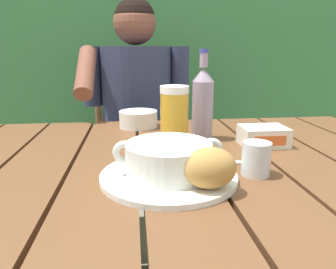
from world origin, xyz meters
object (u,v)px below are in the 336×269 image
Objects in this scene: chair_near_diner at (138,152)px; bread_roll at (210,168)px; butter_tub at (263,136)px; diner_bowl at (138,119)px; beer_bottle at (203,103)px; serving_plate at (169,176)px; water_glass_small at (256,159)px; person_eating at (137,114)px; table_knife at (218,161)px; soup_bowl at (169,158)px; beer_glass at (174,116)px.

chair_near_diner is 9.57× the size of bread_roll.
diner_bowl reaches higher than butter_tub.
bread_roll is 0.39m from beer_bottle.
serving_plate is 3.92× the size of water_glass_small.
serving_plate is (0.06, -0.81, 0.03)m from person_eating.
butter_tub is 0.21m from table_knife.
person_eating is 7.68× the size of table_knife.
table_knife is at bearing -142.95° from butter_tub.
chair_near_diner is 1.06m from soup_bowl.
soup_bowl is 1.36× the size of beer_glass.
serving_plate is at bearing 179.82° from water_glass_small.
diner_bowl is at bearing -90.00° from chair_near_diner.
beer_bottle reaches higher than serving_plate.
soup_bowl is at bearing -83.42° from diner_bowl.
beer_bottle is 1.67× the size of table_knife.
chair_near_diner is 7.48× the size of diner_bowl.
serving_plate is 2.27× the size of butter_tub.
butter_tub is at bearing -6.09° from beer_glass.
butter_tub is at bearing -59.51° from person_eating.
chair_near_diner is 0.62m from diner_bowl.
person_eating is at bearing 120.49° from butter_tub.
beer_bottle reaches higher than soup_bowl.
beer_bottle is at bearing 65.34° from serving_plate.
beer_bottle is 0.20m from butter_tub.
diner_bowl is at bearing 137.14° from beer_bottle.
chair_near_diner is 0.83m from beer_bottle.
water_glass_small is at bearing -116.45° from butter_tub.
bread_roll reaches higher than butter_tub.
soup_bowl is 0.48m from diner_bowl.
beer_glass is 1.33× the size of butter_tub.
water_glass_small reaches higher than serving_plate.
bread_roll is at bearing -49.40° from soup_bowl.
chair_near_diner is 1.09m from water_glass_small.
butter_tub is (0.30, 0.21, 0.02)m from serving_plate.
bread_roll reaches higher than diner_bowl.
serving_plate is at bearing -83.42° from diner_bowl.
beer_bottle is (0.09, 0.06, 0.03)m from beer_glass.
bread_roll is (0.07, -0.08, 0.00)m from soup_bowl.
serving_plate is 2.76× the size of bread_roll.
water_glass_small is (0.12, 0.08, -0.01)m from bread_roll.
serving_plate is at bearing 82.87° from soup_bowl.
soup_bowl is (0.05, -1.01, 0.32)m from chair_near_diner.
bread_roll is at bearing -110.53° from table_knife.
person_eating reaches higher than diner_bowl.
beer_glass is 0.63× the size of beer_bottle.
diner_bowl is (0.00, -0.54, 0.30)m from chair_near_diner.
chair_near_diner reaches higher than serving_plate.
beer_glass is at bearing 79.76° from soup_bowl.
beer_glass is (0.04, 0.24, 0.08)m from serving_plate.
beer_bottle is 3.63× the size of water_glass_small.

